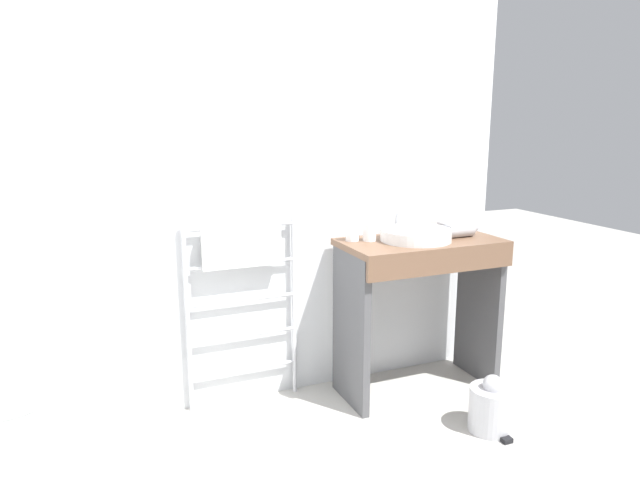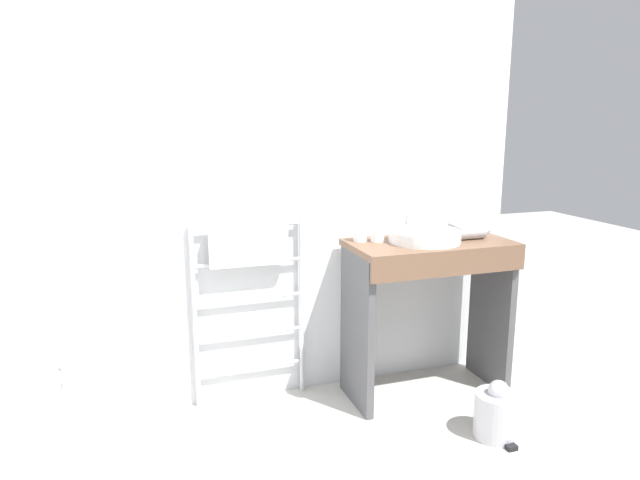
% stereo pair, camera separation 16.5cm
% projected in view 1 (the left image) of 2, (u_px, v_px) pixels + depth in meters
% --- Properties ---
extents(wall_back, '(3.03, 0.12, 2.54)m').
position_uv_depth(wall_back, '(244.00, 167.00, 2.97)').
color(wall_back, silver).
rests_on(wall_back, ground_plane).
extents(toilet, '(0.41, 0.50, 0.81)m').
position_uv_depth(toilet, '(11.00, 408.00, 2.37)').
color(toilet, white).
rests_on(toilet, ground_plane).
extents(towel_radiator, '(0.60, 0.06, 1.01)m').
position_uv_depth(towel_radiator, '(242.00, 272.00, 2.96)').
color(towel_radiator, silver).
rests_on(towel_radiator, ground_plane).
extents(vanity_counter, '(0.88, 0.46, 0.87)m').
position_uv_depth(vanity_counter, '(420.00, 292.00, 3.15)').
color(vanity_counter, brown).
rests_on(vanity_counter, ground_plane).
extents(sink_basin, '(0.38, 0.38, 0.06)m').
position_uv_depth(sink_basin, '(416.00, 234.00, 3.07)').
color(sink_basin, white).
rests_on(sink_basin, vanity_counter).
extents(faucet, '(0.02, 0.10, 0.13)m').
position_uv_depth(faucet, '(399.00, 219.00, 3.23)').
color(faucet, silver).
rests_on(faucet, vanity_counter).
extents(cup_near_wall, '(0.07, 0.07, 0.10)m').
position_uv_depth(cup_near_wall, '(352.00, 232.00, 3.06)').
color(cup_near_wall, white).
rests_on(cup_near_wall, vanity_counter).
extents(cup_near_edge, '(0.07, 0.07, 0.10)m').
position_uv_depth(cup_near_edge, '(369.00, 232.00, 3.06)').
color(cup_near_edge, white).
rests_on(cup_near_edge, vanity_counter).
extents(hair_dryer, '(0.21, 0.17, 0.08)m').
position_uv_depth(hair_dryer, '(460.00, 229.00, 3.18)').
color(hair_dryer, '#B7B7BC').
rests_on(hair_dryer, vanity_counter).
extents(trash_bin, '(0.22, 0.25, 0.29)m').
position_uv_depth(trash_bin, '(491.00, 407.00, 2.82)').
color(trash_bin, '#B7B7BC').
rests_on(trash_bin, ground_plane).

